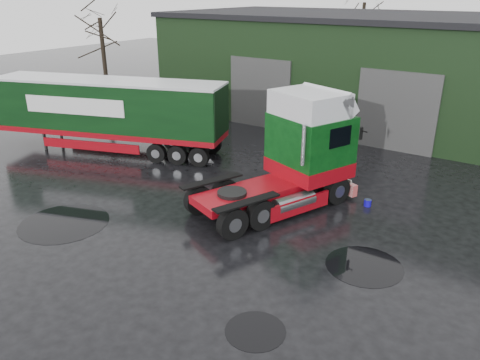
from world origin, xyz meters
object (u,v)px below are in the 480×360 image
object	(u,v)px
trailer_left	(110,116)
tree_left	(103,45)
tree_back_a	(362,27)
warehouse	(430,72)
wash_bucket	(368,203)
hero_tractor	(270,155)

from	to	relation	value
trailer_left	tree_left	world-z (taller)	tree_left
tree_left	tree_back_a	xyz separation A→B (m)	(11.00, 18.00, 0.50)
warehouse	wash_bucket	world-z (taller)	warehouse
warehouse	tree_left	xyz separation A→B (m)	(-19.00, -8.00, 1.09)
trailer_left	tree_back_a	distance (m)	24.61
trailer_left	tree_left	bearing A→B (deg)	30.74
hero_tractor	warehouse	bearing A→B (deg)	105.14
warehouse	tree_back_a	distance (m)	12.90
hero_tractor	tree_left	size ratio (longest dim) A/B	0.81
warehouse	wash_bucket	bearing A→B (deg)	-84.29
tree_left	hero_tractor	bearing A→B (deg)	-23.43
trailer_left	hero_tractor	bearing A→B (deg)	-116.67
hero_tractor	tree_back_a	distance (m)	26.40
trailer_left	tree_left	size ratio (longest dim) A/B	1.39
trailer_left	warehouse	bearing A→B (deg)	-58.67
hero_tractor	trailer_left	size ratio (longest dim) A/B	0.58
hero_tractor	tree_left	xyz separation A→B (m)	(-17.31, 7.50, 2.11)
wash_bucket	tree_back_a	xyz separation A→B (m)	(-9.32, 23.22, 4.62)
tree_left	tree_back_a	size ratio (longest dim) A/B	0.89
trailer_left	wash_bucket	distance (m)	13.19
warehouse	wash_bucket	xyz separation A→B (m)	(1.32, -13.22, -3.03)
wash_bucket	tree_back_a	world-z (taller)	tree_back_a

